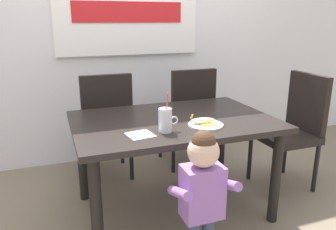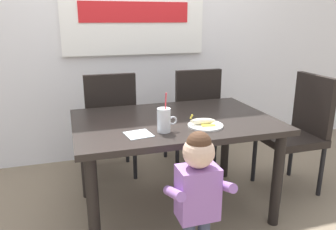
{
  "view_description": "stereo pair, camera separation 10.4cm",
  "coord_description": "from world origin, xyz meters",
  "px_view_note": "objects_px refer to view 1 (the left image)",
  "views": [
    {
      "loc": [
        -0.79,
        -2.06,
        1.39
      ],
      "look_at": [
        -0.07,
        -0.09,
        0.78
      ],
      "focal_mm": 35.18,
      "sensor_mm": 36.0,
      "label": 1
    },
    {
      "loc": [
        -0.69,
        -2.09,
        1.39
      ],
      "look_at": [
        -0.07,
        -0.09,
        0.78
      ],
      "focal_mm": 35.18,
      "sensor_mm": 36.0,
      "label": 2
    }
  ],
  "objects_px": {
    "toddler_standing": "(202,186)",
    "milk_cup": "(165,121)",
    "paper_napkin": "(140,135)",
    "dining_chair_left": "(106,121)",
    "dining_chair_far": "(294,124)",
    "peeled_banana": "(203,121)",
    "dining_table": "(173,131)",
    "dining_chair_right": "(188,112)",
    "snack_plate": "(206,125)"
  },
  "relations": [
    {
      "from": "dining_chair_left",
      "to": "peeled_banana",
      "type": "relative_size",
      "value": 5.47
    },
    {
      "from": "dining_chair_far",
      "to": "paper_napkin",
      "type": "xyz_separation_m",
      "value": [
        -1.4,
        -0.28,
        0.18
      ]
    },
    {
      "from": "toddler_standing",
      "to": "peeled_banana",
      "type": "relative_size",
      "value": 4.78
    },
    {
      "from": "dining_table",
      "to": "snack_plate",
      "type": "height_order",
      "value": "snack_plate"
    },
    {
      "from": "dining_table",
      "to": "dining_chair_right",
      "type": "xyz_separation_m",
      "value": [
        0.42,
        0.69,
        -0.08
      ]
    },
    {
      "from": "dining_table",
      "to": "toddler_standing",
      "type": "xyz_separation_m",
      "value": [
        -0.07,
        -0.63,
        -0.1
      ]
    },
    {
      "from": "dining_table",
      "to": "dining_chair_far",
      "type": "xyz_separation_m",
      "value": [
        1.09,
        0.03,
        -0.08
      ]
    },
    {
      "from": "toddler_standing",
      "to": "snack_plate",
      "type": "bearing_deg",
      "value": 62.27
    },
    {
      "from": "peeled_banana",
      "to": "dining_chair_far",
      "type": "bearing_deg",
      "value": 14.16
    },
    {
      "from": "snack_plate",
      "to": "paper_napkin",
      "type": "relative_size",
      "value": 1.53
    },
    {
      "from": "dining_chair_far",
      "to": "dining_chair_left",
      "type": "bearing_deg",
      "value": -113.94
    },
    {
      "from": "toddler_standing",
      "to": "milk_cup",
      "type": "relative_size",
      "value": 3.33
    },
    {
      "from": "milk_cup",
      "to": "toddler_standing",
      "type": "bearing_deg",
      "value": -79.52
    },
    {
      "from": "peeled_banana",
      "to": "paper_napkin",
      "type": "height_order",
      "value": "peeled_banana"
    },
    {
      "from": "milk_cup",
      "to": "snack_plate",
      "type": "relative_size",
      "value": 1.09
    },
    {
      "from": "dining_table",
      "to": "paper_napkin",
      "type": "bearing_deg",
      "value": -141.13
    },
    {
      "from": "dining_chair_right",
      "to": "paper_napkin",
      "type": "distance_m",
      "value": 1.2
    },
    {
      "from": "peeled_banana",
      "to": "dining_table",
      "type": "bearing_deg",
      "value": 121.66
    },
    {
      "from": "dining_chair_left",
      "to": "dining_chair_far",
      "type": "bearing_deg",
      "value": 156.06
    },
    {
      "from": "milk_cup",
      "to": "paper_napkin",
      "type": "height_order",
      "value": "milk_cup"
    },
    {
      "from": "dining_chair_far",
      "to": "snack_plate",
      "type": "relative_size",
      "value": 4.17
    },
    {
      "from": "dining_chair_left",
      "to": "peeled_banana",
      "type": "bearing_deg",
      "value": 119.08
    },
    {
      "from": "dining_chair_left",
      "to": "toddler_standing",
      "type": "bearing_deg",
      "value": 102.56
    },
    {
      "from": "dining_chair_left",
      "to": "dining_table",
      "type": "bearing_deg",
      "value": 118.26
    },
    {
      "from": "dining_chair_left",
      "to": "dining_chair_far",
      "type": "relative_size",
      "value": 1.0
    },
    {
      "from": "peeled_banana",
      "to": "paper_napkin",
      "type": "bearing_deg",
      "value": -174.96
    },
    {
      "from": "milk_cup",
      "to": "snack_plate",
      "type": "xyz_separation_m",
      "value": [
        0.29,
        0.02,
        -0.06
      ]
    },
    {
      "from": "dining_chair_left",
      "to": "dining_chair_right",
      "type": "distance_m",
      "value": 0.78
    },
    {
      "from": "dining_chair_left",
      "to": "paper_napkin",
      "type": "bearing_deg",
      "value": 93.49
    },
    {
      "from": "dining_chair_left",
      "to": "dining_chair_far",
      "type": "distance_m",
      "value": 1.59
    },
    {
      "from": "peeled_banana",
      "to": "toddler_standing",
      "type": "bearing_deg",
      "value": -115.73
    },
    {
      "from": "dining_table",
      "to": "dining_chair_left",
      "type": "xyz_separation_m",
      "value": [
        -0.36,
        0.68,
        -0.08
      ]
    },
    {
      "from": "milk_cup",
      "to": "paper_napkin",
      "type": "relative_size",
      "value": 1.68
    },
    {
      "from": "dining_chair_left",
      "to": "snack_plate",
      "type": "distance_m",
      "value": 1.05
    },
    {
      "from": "dining_table",
      "to": "dining_chair_far",
      "type": "distance_m",
      "value": 1.09
    },
    {
      "from": "snack_plate",
      "to": "dining_chair_left",
      "type": "bearing_deg",
      "value": 119.38
    },
    {
      "from": "paper_napkin",
      "to": "dining_chair_far",
      "type": "bearing_deg",
      "value": 11.36
    },
    {
      "from": "dining_chair_far",
      "to": "milk_cup",
      "type": "bearing_deg",
      "value": -77.46
    },
    {
      "from": "dining_chair_left",
      "to": "toddler_standing",
      "type": "relative_size",
      "value": 1.15
    },
    {
      "from": "milk_cup",
      "to": "peeled_banana",
      "type": "xyz_separation_m",
      "value": [
        0.27,
        0.03,
        -0.04
      ]
    },
    {
      "from": "dining_table",
      "to": "paper_napkin",
      "type": "height_order",
      "value": "paper_napkin"
    },
    {
      "from": "dining_chair_far",
      "to": "peeled_banana",
      "type": "distance_m",
      "value": 1.01
    },
    {
      "from": "dining_table",
      "to": "dining_chair_right",
      "type": "distance_m",
      "value": 0.81
    },
    {
      "from": "dining_table",
      "to": "dining_chair_right",
      "type": "bearing_deg",
      "value": 58.78
    },
    {
      "from": "dining_chair_right",
      "to": "dining_chair_left",
      "type": "bearing_deg",
      "value": 0.53
    },
    {
      "from": "snack_plate",
      "to": "dining_chair_right",
      "type": "bearing_deg",
      "value": 73.21
    },
    {
      "from": "dining_table",
      "to": "toddler_standing",
      "type": "relative_size",
      "value": 1.65
    },
    {
      "from": "peeled_banana",
      "to": "dining_chair_left",
      "type": "bearing_deg",
      "value": 119.08
    },
    {
      "from": "dining_chair_far",
      "to": "snack_plate",
      "type": "distance_m",
      "value": 1.0
    },
    {
      "from": "snack_plate",
      "to": "paper_napkin",
      "type": "xyz_separation_m",
      "value": [
        -0.45,
        -0.03,
        -0.0
      ]
    }
  ]
}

